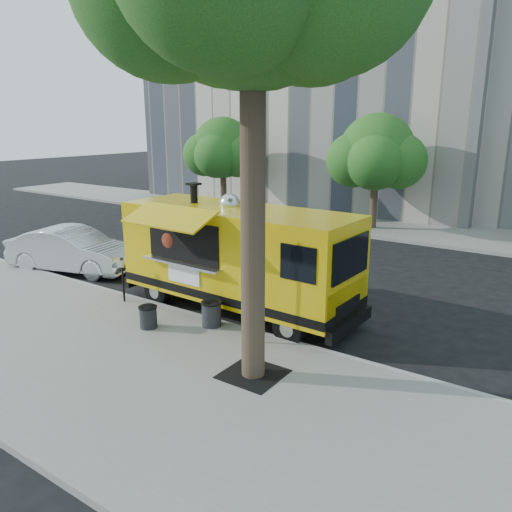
{
  "coord_description": "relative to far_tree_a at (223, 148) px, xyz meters",
  "views": [
    {
      "loc": [
        7.96,
        -10.49,
        5.24
      ],
      "look_at": [
        0.75,
        0.0,
        1.8
      ],
      "focal_mm": 35.0,
      "sensor_mm": 36.0,
      "label": 1
    }
  ],
  "objects": [
    {
      "name": "ground",
      "position": [
        10.0,
        -12.3,
        -3.78
      ],
      "size": [
        120.0,
        120.0,
        0.0
      ],
      "primitive_type": "plane",
      "color": "black",
      "rests_on": "ground"
    },
    {
      "name": "sidewalk",
      "position": [
        10.0,
        -16.3,
        -3.7
      ],
      "size": [
        60.0,
        6.0,
        0.15
      ],
      "primitive_type": "cube",
      "color": "gray",
      "rests_on": "ground"
    },
    {
      "name": "curb",
      "position": [
        10.0,
        -13.23,
        -3.7
      ],
      "size": [
        60.0,
        0.14,
        0.16
      ],
      "primitive_type": "cube",
      "color": "#999993",
      "rests_on": "ground"
    },
    {
      "name": "far_sidewalk",
      "position": [
        10.0,
        1.2,
        -3.7
      ],
      "size": [
        60.0,
        5.0,
        0.15
      ],
      "primitive_type": "cube",
      "color": "gray",
      "rests_on": "ground"
    },
    {
      "name": "building_left",
      "position": [
        2.0,
        9.7,
        8.22
      ],
      "size": [
        22.0,
        14.0,
        24.0
      ],
      "primitive_type": "cube",
      "color": "#C1B2A0",
      "rests_on": "ground"
    },
    {
      "name": "tree_well",
      "position": [
        12.6,
        -15.1,
        -3.62
      ],
      "size": [
        1.2,
        1.2,
        0.02
      ],
      "primitive_type": "cube",
      "color": "black",
      "rests_on": "sidewalk"
    },
    {
      "name": "far_tree_a",
      "position": [
        0.0,
        0.0,
        0.0
      ],
      "size": [
        3.42,
        3.42,
        5.36
      ],
      "color": "#33261C",
      "rests_on": "far_sidewalk"
    },
    {
      "name": "far_tree_b",
      "position": [
        9.0,
        0.4,
        0.06
      ],
      "size": [
        3.6,
        3.6,
        5.5
      ],
      "color": "#33261C",
      "rests_on": "far_sidewalk"
    },
    {
      "name": "sign_post",
      "position": [
        11.55,
        -13.85,
        -1.93
      ],
      "size": [
        0.28,
        0.06,
        3.0
      ],
      "color": "silver",
      "rests_on": "sidewalk"
    },
    {
      "name": "parking_meter",
      "position": [
        7.0,
        -13.65,
        -2.79
      ],
      "size": [
        0.11,
        0.11,
        1.33
      ],
      "color": "black",
      "rests_on": "sidewalk"
    },
    {
      "name": "food_truck",
      "position": [
        9.95,
        -12.13,
        -2.12
      ],
      "size": [
        7.18,
        3.39,
        3.52
      ],
      "rotation": [
        0.0,
        0.0,
        -0.03
      ],
      "color": "gold",
      "rests_on": "ground"
    },
    {
      "name": "sedan",
      "position": [
        2.77,
        -12.27,
        -2.99
      ],
      "size": [
        5.06,
        2.83,
        1.58
      ],
      "primitive_type": "imported",
      "rotation": [
        0.0,
        0.0,
        1.83
      ],
      "color": "silver",
      "rests_on": "ground"
    },
    {
      "name": "trash_bin_left",
      "position": [
        9.0,
        -14.6,
        -3.32
      ],
      "size": [
        0.48,
        0.48,
        0.57
      ],
      "color": "black",
      "rests_on": "sidewalk"
    },
    {
      "name": "trash_bin_right",
      "position": [
        10.26,
        -13.6,
        -3.28
      ],
      "size": [
        0.54,
        0.54,
        0.65
      ],
      "color": "#232326",
      "rests_on": "sidewalk"
    }
  ]
}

